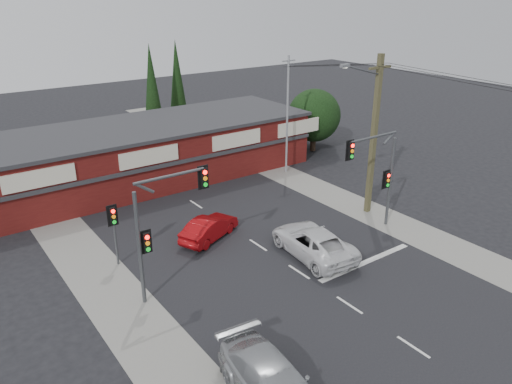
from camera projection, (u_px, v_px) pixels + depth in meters
ground at (297, 271)px, 25.65m from camera, size 120.00×120.00×0.00m
road_strip at (242, 235)px, 29.41m from camera, size 14.00×70.00×0.01m
verge_left at (101, 280)px, 24.80m from camera, size 3.00×70.00×0.02m
verge_right at (345, 201)px, 34.01m from camera, size 3.00×70.00×0.02m
stop_line at (366, 262)px, 26.42m from camera, size 6.50×0.35×0.01m
white_suv at (313, 242)px, 26.94m from camera, size 3.12×5.80×1.55m
red_sedan at (209, 228)px, 28.73m from camera, size 4.29×2.94×1.34m
lane_dashes at (278, 258)px, 26.85m from camera, size 0.12×40.79×0.01m
shop_building at (140, 153)px, 37.07m from camera, size 27.30×8.40×4.22m
tree_cluster at (312, 118)px, 44.12m from camera, size 5.90×5.10×5.50m
conifer_near at (152, 87)px, 43.51m from camera, size 1.80×1.80×9.25m
conifer_far at (177, 80)px, 46.91m from camera, size 1.80×1.80×9.25m
traffic_mast_left at (160, 219)px, 22.20m from camera, size 3.77×0.27×5.97m
traffic_mast_right at (379, 167)px, 28.64m from camera, size 3.96×0.27×5.97m
pedestal_signal at (114, 223)px, 25.36m from camera, size 0.55×0.27×3.38m
utility_pole at (373, 131)px, 30.39m from camera, size 4.38×0.59×10.00m
steel_pole at (287, 113)px, 37.77m from camera, size 1.20×0.16×9.00m
power_lines at (464, 84)px, 24.98m from camera, size 2.01×29.00×1.22m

